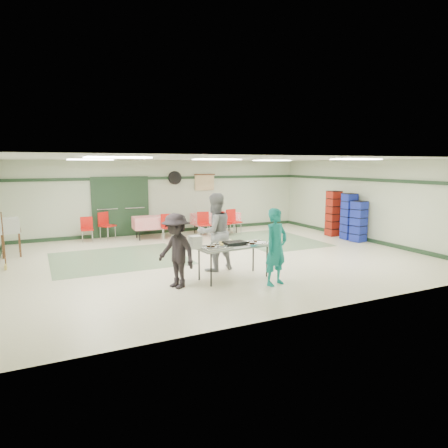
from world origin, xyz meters
name	(u,v)px	position (x,y,z in m)	size (l,w,h in m)	color
floor	(217,257)	(0.00, 0.00, 0.00)	(11.00, 11.00, 0.00)	beige
ceiling	(217,159)	(0.00, 0.00, 2.70)	(11.00, 11.00, 0.00)	silver
wall_back	(167,197)	(0.00, 4.50, 1.35)	(11.00, 11.00, 0.00)	#B2BDA1
wall_front	(325,235)	(0.00, -4.50, 1.35)	(11.00, 11.00, 0.00)	#B2BDA1
wall_right	(368,201)	(5.50, 0.00, 1.35)	(9.00, 9.00, 0.00)	#B2BDA1
trim_back	(167,178)	(0.00, 4.47, 2.05)	(11.00, 0.06, 0.10)	#1B331E
baseboard_back	(168,231)	(0.00, 4.47, 0.06)	(11.00, 0.06, 0.12)	#1B331E
trim_right	(368,180)	(5.47, 0.00, 2.05)	(9.00, 0.06, 0.10)	#1B331E
baseboard_right	(365,239)	(5.47, 0.00, 0.06)	(9.00, 0.06, 0.12)	#1B331E
green_patch_a	(119,258)	(-2.50, 1.00, 0.00)	(3.50, 3.00, 0.01)	#66805D
green_patch_b	(273,240)	(2.80, 1.50, 0.00)	(2.50, 3.50, 0.01)	#66805D
double_door_left	(107,208)	(-2.20, 4.44, 1.05)	(0.90, 0.06, 2.10)	gray
double_door_right	(134,206)	(-1.25, 4.44, 1.05)	(0.90, 0.06, 2.10)	gray
door_frame	(121,207)	(-1.73, 4.42, 1.05)	(2.00, 0.03, 2.15)	#1B331E
wall_fan	(175,178)	(0.30, 4.44, 2.05)	(0.50, 0.50, 0.10)	black
scroll_banner	(205,183)	(1.50, 4.44, 1.85)	(0.80, 0.02, 0.60)	#CEB280
serving_table	(234,247)	(-0.53, -2.05, 0.71)	(1.74, 0.84, 0.76)	#A7A7A2
sheet_tray_right	(256,244)	(-0.01, -2.14, 0.77)	(0.57, 0.43, 0.02)	silver
sheet_tray_mid	(227,244)	(-0.63, -1.93, 0.77)	(0.63, 0.48, 0.02)	silver
sheet_tray_left	(216,248)	(-1.01, -2.16, 0.77)	(0.63, 0.47, 0.02)	silver
baking_pan	(235,243)	(-0.50, -2.03, 0.80)	(0.49, 0.31, 0.08)	black
foam_box_stack	(195,242)	(-1.43, -1.99, 0.90)	(0.24, 0.22, 0.27)	white
volunteer_teal	(276,247)	(0.07, -2.85, 0.82)	(0.60, 0.39, 1.64)	#12807E
volunteer_grey	(215,232)	(-0.62, -1.22, 0.94)	(0.91, 0.71, 1.88)	gray
volunteer_dark	(176,251)	(-1.91, -2.14, 0.78)	(1.01, 0.58, 1.57)	black
dining_table_a	(216,218)	(1.56, 3.55, 0.57)	(1.76, 0.82, 0.77)	red
dining_table_b	(158,222)	(-0.64, 3.55, 0.57)	(1.73, 0.84, 0.77)	red
chair_a	(222,221)	(1.57, 2.98, 0.52)	(0.52, 0.52, 0.85)	red
chair_b	(203,222)	(0.84, 2.99, 0.55)	(0.50, 0.50, 0.89)	red
chair_c	(233,219)	(1.99, 2.99, 0.57)	(0.52, 0.52, 0.93)	red
chair_d	(167,224)	(-0.48, 2.99, 0.54)	(0.48, 0.48, 0.89)	red
chair_loose_a	(105,223)	(-2.34, 4.03, 0.57)	(0.60, 0.60, 0.94)	red
chair_loose_b	(87,227)	(-2.98, 3.83, 0.51)	(0.41, 0.41, 0.83)	red
crate_stack_blue_a	(349,217)	(5.15, 0.46, 0.79)	(0.40, 0.40, 1.58)	navy
crate_stack_red	(333,213)	(5.15, 1.24, 0.81)	(0.41, 0.41, 1.61)	maroon
crate_stack_blue_b	(359,221)	(5.15, 0.00, 0.68)	(0.42, 0.42, 1.36)	navy
printer_table	(11,234)	(-5.15, 2.69, 0.63)	(0.55, 0.83, 0.74)	brown
office_printer	(8,226)	(-5.15, 2.02, 0.94)	(0.50, 0.44, 0.40)	#B6B5B1
broom	(4,240)	(-5.23, 1.11, 0.73)	(0.03, 0.03, 1.41)	brown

